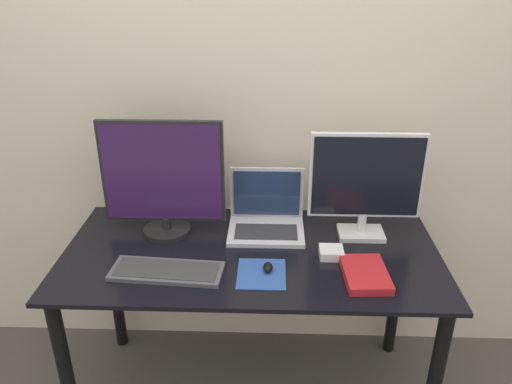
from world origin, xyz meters
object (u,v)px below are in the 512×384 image
(laptop, at_px, (266,215))
(power_brick, at_px, (331,253))
(keyboard, at_px, (167,271))
(monitor_right, at_px, (366,182))
(book, at_px, (365,274))
(monitor_left, at_px, (163,179))
(mouse, at_px, (268,267))

(laptop, height_order, power_brick, laptop)
(keyboard, height_order, power_brick, power_brick)
(monitor_right, relative_size, book, 1.92)
(monitor_left, distance_m, book, 0.89)
(monitor_left, height_order, book, monitor_left)
(monitor_right, height_order, keyboard, monitor_right)
(mouse, distance_m, power_brick, 0.28)
(laptop, xyz_separation_m, power_brick, (0.26, -0.22, -0.04))
(monitor_left, bearing_deg, book, -21.53)
(monitor_left, relative_size, keyboard, 1.18)
(book, xyz_separation_m, power_brick, (-0.11, 0.14, 0.00))
(monitor_right, distance_m, power_brick, 0.32)
(power_brick, bearing_deg, book, -51.84)
(book, relative_size, power_brick, 2.57)
(monitor_left, bearing_deg, mouse, -33.44)
(monitor_right, bearing_deg, power_brick, -129.52)
(keyboard, xyz_separation_m, mouse, (0.38, 0.02, 0.01))
(monitor_right, xyz_separation_m, keyboard, (-0.77, -0.31, -0.24))
(monitor_right, bearing_deg, monitor_left, -180.00)
(monitor_right, bearing_deg, keyboard, -158.00)
(book, height_order, power_brick, power_brick)
(book, bearing_deg, mouse, 175.94)
(monitor_right, height_order, laptop, monitor_right)
(laptop, bearing_deg, monitor_right, -6.82)
(monitor_left, height_order, monitor_right, monitor_left)
(monitor_left, bearing_deg, laptop, 6.46)
(monitor_right, xyz_separation_m, power_brick, (-0.14, -0.17, -0.23))
(monitor_right, bearing_deg, laptop, 173.18)
(mouse, relative_size, book, 0.25)
(monitor_left, relative_size, power_brick, 5.41)
(monitor_left, xyz_separation_m, mouse, (0.44, -0.29, -0.23))
(laptop, bearing_deg, power_brick, -40.39)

